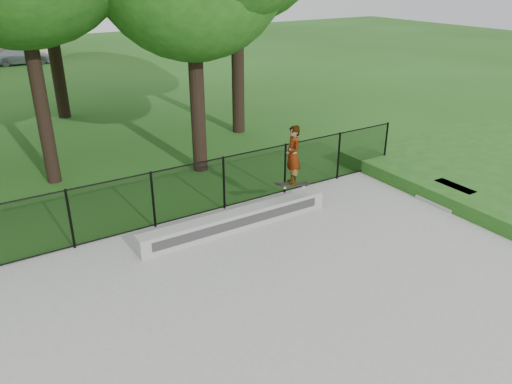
{
  "coord_description": "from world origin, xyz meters",
  "views": [
    {
      "loc": [
        -3.78,
        -4.95,
        6.02
      ],
      "look_at": [
        1.95,
        4.2,
        1.2
      ],
      "focal_mm": 35.0,
      "sensor_mm": 36.0,
      "label": 1
    }
  ],
  "objects": [
    {
      "name": "car_c",
      "position": [
        1.23,
        33.77,
        0.56
      ],
      "size": [
        3.65,
        1.88,
        1.11
      ],
      "primitive_type": "imported",
      "rotation": [
        0.0,
        0.0,
        1.48
      ],
      "color": "#A3ACB8",
      "rests_on": "ground"
    },
    {
      "name": "skater_airborne",
      "position": [
        3.25,
        4.53,
        1.73
      ],
      "size": [
        0.83,
        0.63,
        1.71
      ],
      "color": "black",
      "rests_on": "ground"
    },
    {
      "name": "concrete_steps",
      "position": [
        7.59,
        3.0,
        0.17
      ],
      "size": [
        1.07,
        1.2,
        0.45
      ],
      "color": "gray",
      "rests_on": "ground"
    },
    {
      "name": "grind_ledge",
      "position": [
        1.69,
        4.7,
        0.3
      ],
      "size": [
        5.13,
        0.4,
        0.47
      ],
      "primitive_type": "cube",
      "color": "#9A9995",
      "rests_on": "concrete_slab"
    },
    {
      "name": "ground",
      "position": [
        0.0,
        0.0,
        0.0
      ],
      "size": [
        100.0,
        100.0,
        0.0
      ],
      "primitive_type": "plane",
      "color": "#234F16",
      "rests_on": "ground"
    },
    {
      "name": "concrete_slab",
      "position": [
        0.0,
        0.0,
        0.03
      ],
      "size": [
        14.0,
        12.0,
        0.06
      ],
      "primitive_type": "cube",
      "color": "gray",
      "rests_on": "ground"
    },
    {
      "name": "chainlink_fence",
      "position": [
        0.0,
        5.9,
        0.81
      ],
      "size": [
        16.06,
        0.06,
        1.5
      ],
      "color": "black",
      "rests_on": "concrete_slab"
    }
  ]
}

